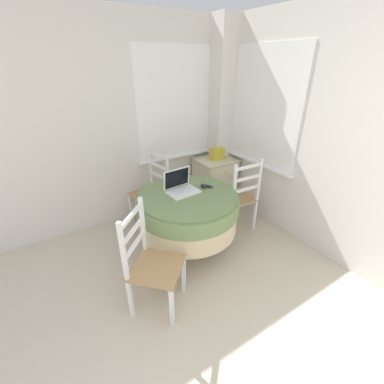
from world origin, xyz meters
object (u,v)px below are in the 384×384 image
object	(u,v)px
laptop	(181,187)
dining_chair_camera_near	(151,264)
dining_chair_near_right_window	(238,198)
cell_phone	(208,186)
storage_box	(217,153)
round_dining_table	(188,209)
computer_mouse	(203,186)
corner_cabinet	(215,180)
dining_chair_near_back_window	(152,191)

from	to	relation	value
laptop	dining_chair_camera_near	xyz separation A→B (m)	(-0.63, -0.57, -0.33)
dining_chair_camera_near	dining_chair_near_right_window	bearing A→B (deg)	20.03
cell_phone	storage_box	xyz separation A→B (m)	(0.70, 0.77, 0.04)
round_dining_table	laptop	bearing A→B (deg)	99.35
computer_mouse	storage_box	size ratio (longest dim) A/B	0.43
dining_chair_camera_near	storage_box	world-z (taller)	dining_chair_camera_near
dining_chair_camera_near	corner_cabinet	world-z (taller)	dining_chair_camera_near
dining_chair_near_right_window	dining_chair_camera_near	xyz separation A→B (m)	(-1.42, -0.52, 0.00)
dining_chair_near_back_window	dining_chair_near_right_window	world-z (taller)	same
laptop	cell_phone	xyz separation A→B (m)	(0.31, -0.06, -0.05)
computer_mouse	round_dining_table	bearing A→B (deg)	-167.79
round_dining_table	laptop	distance (m)	0.26
dining_chair_near_right_window	corner_cabinet	world-z (taller)	dining_chair_near_right_window
round_dining_table	computer_mouse	size ratio (longest dim) A/B	13.28
computer_mouse	dining_chair_near_right_window	size ratio (longest dim) A/B	0.08
round_dining_table	storage_box	distance (m)	1.30
computer_mouse	corner_cabinet	bearing A→B (deg)	45.95
round_dining_table	storage_box	size ratio (longest dim) A/B	5.69
dining_chair_near_back_window	dining_chair_near_right_window	bearing A→B (deg)	-40.49
dining_chair_near_right_window	corner_cabinet	distance (m)	0.80
corner_cabinet	dining_chair_near_back_window	bearing A→B (deg)	-178.06
dining_chair_near_back_window	corner_cabinet	xyz separation A→B (m)	(1.07, 0.04, -0.11)
dining_chair_near_right_window	corner_cabinet	size ratio (longest dim) A/B	1.42
corner_cabinet	storage_box	bearing A→B (deg)	-43.05
dining_chair_near_right_window	storage_box	bearing A→B (deg)	74.20
dining_chair_near_back_window	dining_chair_camera_near	world-z (taller)	same
round_dining_table	dining_chair_near_back_window	distance (m)	0.80
round_dining_table	dining_chair_near_right_window	size ratio (longest dim) A/B	1.11
dining_chair_near_back_window	corner_cabinet	bearing A→B (deg)	1.94
cell_phone	dining_chair_near_right_window	xyz separation A→B (m)	(0.48, 0.01, -0.29)
laptop	dining_chair_camera_near	world-z (taller)	dining_chair_camera_near
dining_chair_camera_near	storage_box	xyz separation A→B (m)	(1.64, 1.28, 0.33)
dining_chair_camera_near	storage_box	size ratio (longest dim) A/B	5.12
laptop	dining_chair_near_right_window	distance (m)	0.86
laptop	corner_cabinet	size ratio (longest dim) A/B	0.50
laptop	dining_chair_camera_near	distance (m)	0.91
computer_mouse	cell_phone	distance (m)	0.06
dining_chair_near_back_window	dining_chair_camera_near	distance (m)	1.37
round_dining_table	dining_chair_camera_near	distance (m)	0.80
computer_mouse	dining_chair_near_back_window	distance (m)	0.86
computer_mouse	storage_box	xyz separation A→B (m)	(0.75, 0.76, 0.02)
dining_chair_near_back_window	storage_box	xyz separation A→B (m)	(1.08, 0.03, 0.33)
computer_mouse	dining_chair_near_right_window	world-z (taller)	dining_chair_near_right_window
cell_phone	dining_chair_near_back_window	world-z (taller)	dining_chair_near_back_window
computer_mouse	corner_cabinet	xyz separation A→B (m)	(0.75, 0.77, -0.41)
laptop	corner_cabinet	xyz separation A→B (m)	(1.00, 0.72, -0.44)
dining_chair_near_right_window	dining_chair_camera_near	distance (m)	1.51
round_dining_table	corner_cabinet	bearing A→B (deg)	39.88
laptop	storage_box	size ratio (longest dim) A/B	1.79
round_dining_table	cell_phone	bearing A→B (deg)	8.43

